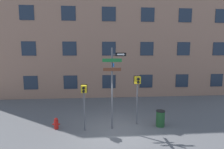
% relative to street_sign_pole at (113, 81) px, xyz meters
% --- Properties ---
extents(ground_plane, '(60.00, 60.00, 0.00)m').
position_rel_street_sign_pole_xyz_m(ground_plane, '(0.20, -0.24, -2.64)').
color(ground_plane, '#515154').
extents(building_facade, '(24.00, 0.63, 14.80)m').
position_rel_street_sign_pole_xyz_m(building_facade, '(0.20, 6.84, 4.76)').
color(building_facade, '#936B56').
rests_on(building_facade, ground_plane).
extents(street_sign_pole, '(1.25, 0.99, 4.37)m').
position_rel_street_sign_pole_xyz_m(street_sign_pole, '(0.00, 0.00, 0.00)').
color(street_sign_pole, '#4C4C51').
rests_on(street_sign_pole, ground_plane).
extents(pedestrian_signal_left, '(0.34, 0.40, 2.47)m').
position_rel_street_sign_pole_xyz_m(pedestrian_signal_left, '(-1.52, -0.12, -0.72)').
color(pedestrian_signal_left, '#4C4C51').
rests_on(pedestrian_signal_left, ground_plane).
extents(pedestrian_signal_right, '(0.39, 0.40, 2.81)m').
position_rel_street_sign_pole_xyz_m(pedestrian_signal_right, '(1.42, 0.48, -0.43)').
color(pedestrian_signal_right, '#4C4C51').
rests_on(pedestrian_signal_right, ground_plane).
extents(fire_hydrant, '(0.39, 0.23, 0.62)m').
position_rel_street_sign_pole_xyz_m(fire_hydrant, '(-3.07, 0.22, -2.34)').
color(fire_hydrant, red).
rests_on(fire_hydrant, ground_plane).
extents(trash_bin, '(0.50, 0.50, 0.90)m').
position_rel_street_sign_pole_xyz_m(trash_bin, '(2.67, 0.09, -2.18)').
color(trash_bin, '#1E4723').
rests_on(trash_bin, ground_plane).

